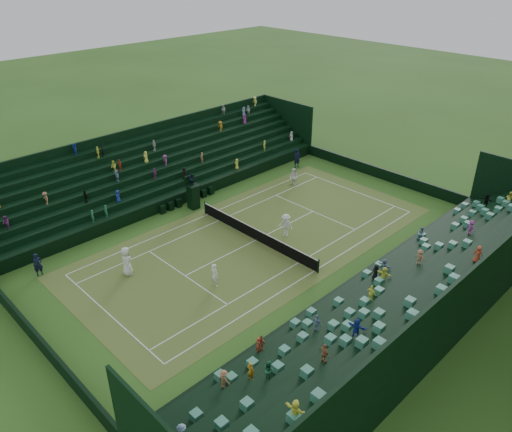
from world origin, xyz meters
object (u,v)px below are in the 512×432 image
object	(u,v)px
player_far_west	(294,177)
player_far_east	(286,225)
umpire_chair	(193,193)
player_near_west	(127,261)
tennis_net	(256,234)
player_near_east	(215,275)

from	to	relation	value
player_far_west	player_far_east	size ratio (longest dim) A/B	0.95
player_far_east	umpire_chair	bearing A→B (deg)	178.64
player_near_west	player_far_west	bearing A→B (deg)	-64.13
umpire_chair	player_far_east	size ratio (longest dim) A/B	1.74
tennis_net	player_far_east	world-z (taller)	player_far_east
player_far_west	tennis_net	bearing A→B (deg)	-66.93
tennis_net	player_near_west	distance (m)	9.33
umpire_chair	player_near_west	size ratio (longest dim) A/B	1.53
player_near_east	player_far_east	xyz separation A→B (m)	(-1.12, 7.72, 0.07)
umpire_chair	player_far_west	size ratio (longest dim) A/B	1.83
player_near_west	player_far_west	distance (m)	17.88
tennis_net	player_near_west	bearing A→B (deg)	-107.29
umpire_chair	player_near_west	xyz separation A→B (m)	(4.44, -8.85, -0.31)
umpire_chair	player_far_west	distance (m)	9.41
tennis_net	player_far_west	bearing A→B (deg)	116.06
player_near_west	player_far_east	xyz separation A→B (m)	(3.79, 10.94, -0.12)
tennis_net	player_far_west	distance (m)	9.92
player_near_west	player_near_east	size ratio (longest dim) A/B	1.23
tennis_net	umpire_chair	distance (m)	7.25
player_near_west	player_near_east	xyz separation A→B (m)	(4.91, 3.22, -0.19)
umpire_chair	player_far_west	bearing A→B (deg)	72.32
umpire_chair	player_far_west	xyz separation A→B (m)	(2.85, 8.95, -0.47)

